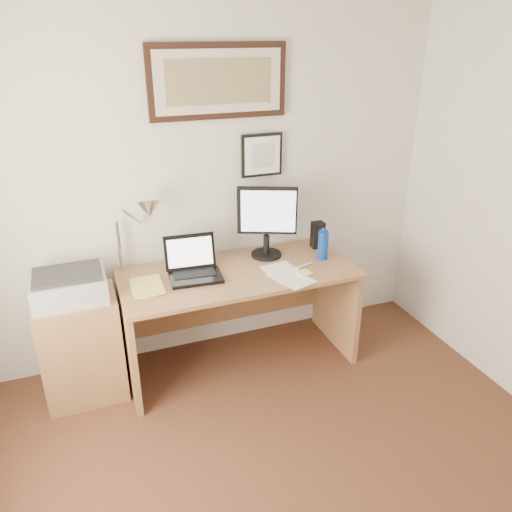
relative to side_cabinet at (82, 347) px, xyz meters
name	(u,v)px	position (x,y,z in m)	size (l,w,h in m)	color
wall_back	(200,188)	(0.92, 0.32, 0.89)	(3.50, 0.02, 2.50)	silver
side_cabinet	(82,347)	(0.00, 0.00, 0.00)	(0.50, 0.40, 0.73)	olive
water_bottle	(323,245)	(1.70, -0.06, 0.49)	(0.07, 0.07, 0.21)	#0C389F
bottle_cap	(324,230)	(1.70, -0.06, 0.60)	(0.04, 0.04, 0.02)	#0C389F
speaker	(318,235)	(1.76, 0.13, 0.49)	(0.09, 0.08, 0.20)	black
paper_sheet_a	(291,278)	(1.36, -0.27, 0.39)	(0.20, 0.29, 0.00)	white
paper_sheet_b	(284,272)	(1.35, -0.18, 0.39)	(0.22, 0.31, 0.00)	white
sticky_pad	(304,273)	(1.47, -0.24, 0.39)	(0.09, 0.09, 0.01)	#FFFD78
marker_pen	(305,265)	(1.53, -0.14, 0.39)	(0.02, 0.02, 0.14)	white
book	(131,289)	(0.35, -0.06, 0.40)	(0.20, 0.27, 0.02)	#E9CA6E
desk	(235,296)	(1.07, 0.04, 0.15)	(1.60, 0.70, 0.75)	olive
laptop	(194,268)	(0.77, 0.00, 0.44)	(0.36, 0.32, 0.26)	black
lcd_monitor	(267,219)	(1.34, 0.12, 0.68)	(0.40, 0.22, 0.52)	black
printer	(69,286)	(-0.01, 0.00, 0.45)	(0.44, 0.34, 0.18)	#AAAAAC
desk_lamp	(146,212)	(0.51, 0.13, 0.82)	(0.29, 0.27, 0.53)	silver
picture_large	(219,81)	(1.07, 0.29, 1.59)	(0.92, 0.04, 0.47)	black
picture_small	(262,155)	(1.37, 0.29, 1.09)	(0.30, 0.03, 0.30)	black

